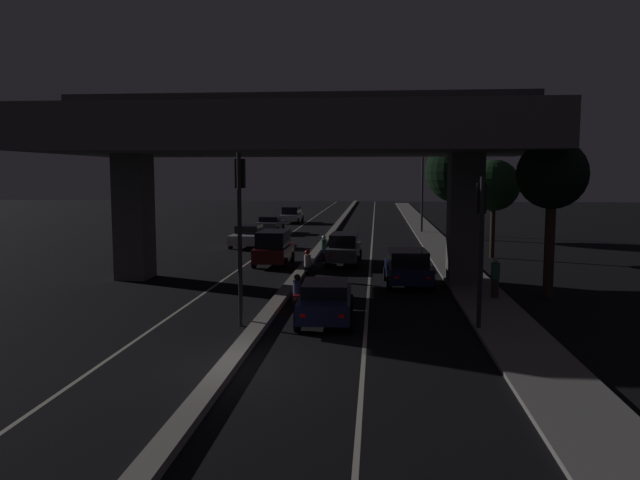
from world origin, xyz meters
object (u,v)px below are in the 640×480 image
Objects in this scene: car_grey_third at (344,248)px; car_white_fourth_oncoming at (292,214)px; car_white_second_oncoming at (249,236)px; pedestrian_on_sidewalk at (495,278)px; car_dark_blue_second at (408,267)px; traffic_light_right_of_median at (481,227)px; car_grey_third_oncoming at (270,224)px; motorcycle_red_filtering_near at (297,296)px; car_dark_blue_lead at (326,300)px; car_dark_red_lead_oncoming at (274,247)px; street_lamp at (419,176)px; motorcycle_black_filtering_mid at (307,267)px; traffic_light_left_of_median at (240,209)px; motorcycle_blue_filtering_far at (324,250)px.

car_grey_third reaches higher than car_white_fourth_oncoming.
car_white_second_oncoming is 3.03× the size of pedestrian_on_sidewalk.
car_white_second_oncoming is at bearing 32.88° from car_dark_blue_second.
car_dark_blue_second is (-1.86, 8.01, -2.52)m from traffic_light_right_of_median.
traffic_light_right_of_median is 45.28m from car_white_fourth_oncoming.
car_grey_third_oncoming is 2.22× the size of motorcycle_red_filtering_near.
car_dark_blue_lead is 7.92m from car_dark_blue_second.
car_grey_third_oncoming reaches higher than car_dark_blue_lead.
car_grey_third_oncoming is at bearing -169.31° from car_dark_red_lead_oncoming.
car_dark_blue_second is at bearing -152.54° from car_grey_third.
motorcycle_black_filtering_mid is (-6.79, -24.19, -4.24)m from street_lamp.
motorcycle_red_filtering_near is at bearing 176.68° from car_grey_third.
car_white_fourth_oncoming is (-7.02, 42.84, 0.11)m from car_dark_blue_lead.
car_dark_red_lead_oncoming is at bearing 104.95° from car_grey_third.
traffic_light_left_of_median is 1.44× the size of car_dark_red_lead_oncoming.
street_lamp is 1.90× the size of car_white_fourth_oncoming.
motorcycle_red_filtering_near is at bearing 10.61° from car_white_fourth_oncoming.
street_lamp is 1.87× the size of car_dark_blue_lead.
car_white_second_oncoming is (-12.14, 22.43, -2.63)m from traffic_light_right_of_median.
car_dark_red_lead_oncoming is at bearing -114.99° from street_lamp.
traffic_light_right_of_median is at bearing -162.01° from motorcycle_blue_filtering_far.
car_dark_blue_lead is 1.09× the size of car_dark_blue_second.
traffic_light_left_of_median is at bearing 171.31° from car_grey_third.
car_dark_blue_lead is 1.02× the size of car_white_fourth_oncoming.
pedestrian_on_sidewalk reaches higher than car_grey_third.
car_white_second_oncoming is 2.70× the size of motorcycle_red_filtering_near.
motorcycle_red_filtering_near is (5.86, -41.38, -0.27)m from car_white_fourth_oncoming.
motorcycle_black_filtering_mid reaches higher than car_grey_third_oncoming.
car_dark_blue_second is (5.89, 8.02, -3.03)m from traffic_light_left_of_median.
car_white_second_oncoming is (-4.39, 22.43, -3.14)m from traffic_light_left_of_median.
car_dark_red_lead_oncoming is (-9.17, -19.68, -3.86)m from street_lamp.
traffic_light_right_of_median reaches higher than motorcycle_red_filtering_near.
traffic_light_right_of_median reaches higher than car_grey_third_oncoming.
traffic_light_left_of_median reaches higher than car_white_fourth_oncoming.
pedestrian_on_sidewalk is at bearing -58.71° from car_dark_blue_lead.
car_white_fourth_oncoming is at bearing 7.50° from car_dark_blue_lead.
car_white_fourth_oncoming is at bearing 179.45° from car_grey_third_oncoming.
motorcycle_blue_filtering_far is (-6.34, 15.98, -2.74)m from traffic_light_right_of_median.
car_white_fourth_oncoming is at bearing 6.14° from motorcycle_black_filtering_mid.
car_dark_blue_lead is 7.67m from pedestrian_on_sidewalk.
car_dark_blue_lead is at bearing -99.07° from street_lamp.
car_dark_blue_second is at bearing 51.28° from car_dark_red_lead_oncoming.
motorcycle_black_filtering_mid is at bearing 125.36° from traffic_light_right_of_median.
traffic_light_right_of_median reaches higher than car_dark_blue_second.
car_dark_red_lead_oncoming is 0.92× the size of car_white_fourth_oncoming.
traffic_light_left_of_median reaches higher than car_dark_red_lead_oncoming.
pedestrian_on_sidewalk is (6.52, -9.75, 0.04)m from car_grey_third.
car_grey_third_oncoming is (-12.58, -1.14, -4.09)m from street_lamp.
traffic_light_left_of_median is 10.40m from car_dark_blue_second.
traffic_light_right_of_median is 17.41m from motorcycle_blue_filtering_far.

